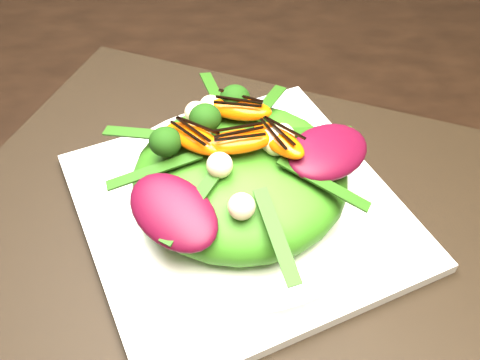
{
  "coord_description": "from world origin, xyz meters",
  "views": [
    {
      "loc": [
        -0.16,
        -0.48,
        1.15
      ],
      "look_at": [
        -0.16,
        -0.14,
        0.8
      ],
      "focal_mm": 42.0,
      "sensor_mm": 36.0,
      "label": 1
    }
  ],
  "objects_px": {
    "placemat": "(240,214)",
    "plate_base": "(240,209)",
    "salad_bowl": "(240,199)",
    "orange_segment": "(222,125)",
    "dining_table": "(381,130)",
    "lettuce_mound": "(240,176)"
  },
  "relations": [
    {
      "from": "placemat",
      "to": "plate_base",
      "type": "distance_m",
      "value": 0.01
    },
    {
      "from": "plate_base",
      "to": "salad_bowl",
      "type": "xyz_separation_m",
      "value": [
        -0.0,
        -0.0,
        0.01
      ]
    },
    {
      "from": "placemat",
      "to": "plate_base",
      "type": "height_order",
      "value": "plate_base"
    },
    {
      "from": "plate_base",
      "to": "orange_segment",
      "type": "distance_m",
      "value": 0.09
    },
    {
      "from": "dining_table",
      "to": "orange_segment",
      "type": "relative_size",
      "value": 27.85
    },
    {
      "from": "dining_table",
      "to": "plate_base",
      "type": "distance_m",
      "value": 0.22
    },
    {
      "from": "placemat",
      "to": "lettuce_mound",
      "type": "relative_size",
      "value": 2.84
    },
    {
      "from": "placemat",
      "to": "orange_segment",
      "type": "distance_m",
      "value": 0.09
    },
    {
      "from": "salad_bowl",
      "to": "plate_base",
      "type": "bearing_deg",
      "value": 45.0
    },
    {
      "from": "placemat",
      "to": "plate_base",
      "type": "relative_size",
      "value": 1.94
    },
    {
      "from": "dining_table",
      "to": "orange_segment",
      "type": "height_order",
      "value": "dining_table"
    },
    {
      "from": "placemat",
      "to": "orange_segment",
      "type": "relative_size",
      "value": 9.18
    },
    {
      "from": "dining_table",
      "to": "lettuce_mound",
      "type": "relative_size",
      "value": 8.62
    },
    {
      "from": "placemat",
      "to": "lettuce_mound",
      "type": "bearing_deg",
      "value": -135.0
    },
    {
      "from": "lettuce_mound",
      "to": "placemat",
      "type": "bearing_deg",
      "value": 45.0
    },
    {
      "from": "salad_bowl",
      "to": "placemat",
      "type": "bearing_deg",
      "value": 45.0
    },
    {
      "from": "salad_bowl",
      "to": "dining_table",
      "type": "bearing_deg",
      "value": 42.04
    },
    {
      "from": "dining_table",
      "to": "salad_bowl",
      "type": "distance_m",
      "value": 0.22
    },
    {
      "from": "dining_table",
      "to": "placemat",
      "type": "distance_m",
      "value": 0.22
    },
    {
      "from": "placemat",
      "to": "salad_bowl",
      "type": "relative_size",
      "value": 2.14
    },
    {
      "from": "plate_base",
      "to": "placemat",
      "type": "bearing_deg",
      "value": 0.0
    },
    {
      "from": "orange_segment",
      "to": "placemat",
      "type": "bearing_deg",
      "value": -57.61
    }
  ]
}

